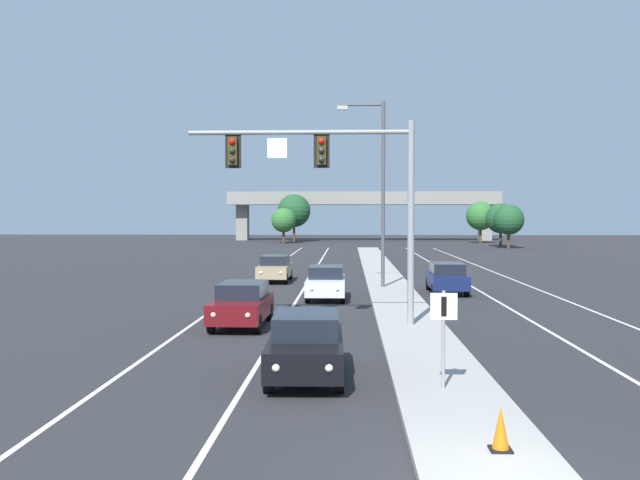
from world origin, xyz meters
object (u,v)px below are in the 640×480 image
(overhead_signal_mast, at_px, (338,177))
(tree_far_right_a, at_px, (501,218))
(street_lamp_median, at_px, (379,182))
(tree_far_left_c, at_px, (284,220))
(tree_far_right_c, at_px, (481,216))
(tree_far_left_b, at_px, (294,211))
(car_oncoming_tan, at_px, (275,268))
(tree_far_right_b, at_px, (509,220))
(median_sign_post, at_px, (444,325))
(traffic_cone_median_nose, at_px, (501,429))
(car_oncoming_white, at_px, (326,282))
(car_oncoming_black, at_px, (306,344))
(car_receding_navy, at_px, (447,277))
(car_oncoming_darkred, at_px, (242,304))

(overhead_signal_mast, distance_m, tree_far_right_a, 67.29)
(tree_far_right_a, bearing_deg, street_lamp_median, -108.96)
(tree_far_right_a, distance_m, tree_far_left_c, 29.80)
(tree_far_right_c, relative_size, tree_far_left_b, 0.84)
(overhead_signal_mast, distance_m, car_oncoming_tan, 18.25)
(tree_far_right_b, height_order, tree_far_left_c, tree_far_right_b)
(overhead_signal_mast, distance_m, median_sign_post, 10.14)
(tree_far_right_a, bearing_deg, traffic_cone_median_nose, -102.18)
(tree_far_right_b, xyz_separation_m, tree_far_left_c, (-28.34, 13.71, -0.17))
(car_oncoming_white, xyz_separation_m, tree_far_left_c, (-8.11, 64.73, 2.46))
(car_oncoming_black, bearing_deg, tree_far_right_b, 73.22)
(overhead_signal_mast, distance_m, car_receding_navy, 13.35)
(car_receding_navy, bearing_deg, tree_far_left_b, 101.05)
(car_oncoming_darkred, distance_m, car_oncoming_white, 8.62)
(median_sign_post, bearing_deg, overhead_signal_mast, 105.45)
(median_sign_post, height_order, car_receding_navy, median_sign_post)
(tree_far_right_a, bearing_deg, car_oncoming_white, -110.01)
(median_sign_post, relative_size, tree_far_right_c, 0.37)
(street_lamp_median, height_order, tree_far_right_c, street_lamp_median)
(car_oncoming_white, xyz_separation_m, tree_far_right_a, (20.32, 55.79, 2.76))
(car_oncoming_white, bearing_deg, median_sign_post, -79.70)
(street_lamp_median, bearing_deg, car_oncoming_darkred, -113.43)
(overhead_signal_mast, relative_size, traffic_cone_median_nose, 10.80)
(tree_far_left_b, bearing_deg, car_receding_navy, -78.95)
(tree_far_left_b, bearing_deg, median_sign_post, -83.34)
(car_receding_navy, height_order, tree_far_left_c, tree_far_left_c)
(traffic_cone_median_nose, bearing_deg, tree_far_right_b, 77.11)
(car_oncoming_tan, relative_size, car_receding_navy, 1.00)
(median_sign_post, height_order, tree_far_right_c, tree_far_right_c)
(tree_far_right_a, height_order, tree_far_right_b, tree_far_right_a)
(car_oncoming_tan, xyz_separation_m, tree_far_right_a, (23.69, 47.15, 2.76))
(traffic_cone_median_nose, bearing_deg, car_oncoming_white, 99.39)
(car_oncoming_white, height_order, tree_far_right_b, tree_far_right_b)
(overhead_signal_mast, bearing_deg, car_oncoming_white, 94.65)
(car_oncoming_white, relative_size, tree_far_left_c, 0.89)
(overhead_signal_mast, xyz_separation_m, car_oncoming_darkred, (-3.48, 0.40, -4.54))
(car_oncoming_white, height_order, car_receding_navy, same)
(street_lamp_median, relative_size, car_oncoming_white, 2.23)
(overhead_signal_mast, relative_size, car_oncoming_tan, 1.79)
(car_receding_navy, bearing_deg, overhead_signal_mast, -115.65)
(car_oncoming_darkred, distance_m, tree_far_left_b, 78.82)
(car_oncoming_black, relative_size, traffic_cone_median_nose, 6.09)
(tree_far_right_b, bearing_deg, car_oncoming_darkred, -111.25)
(car_oncoming_tan, relative_size, tree_far_right_a, 0.82)
(car_oncoming_black, distance_m, tree_far_right_b, 70.04)
(traffic_cone_median_nose, distance_m, tree_far_right_a, 79.34)
(car_receding_navy, bearing_deg, car_oncoming_tan, 148.26)
(overhead_signal_mast, relative_size, car_oncoming_darkred, 1.78)
(tree_far_left_b, distance_m, tree_far_right_b, 33.55)
(car_oncoming_black, height_order, tree_far_left_c, tree_far_left_c)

